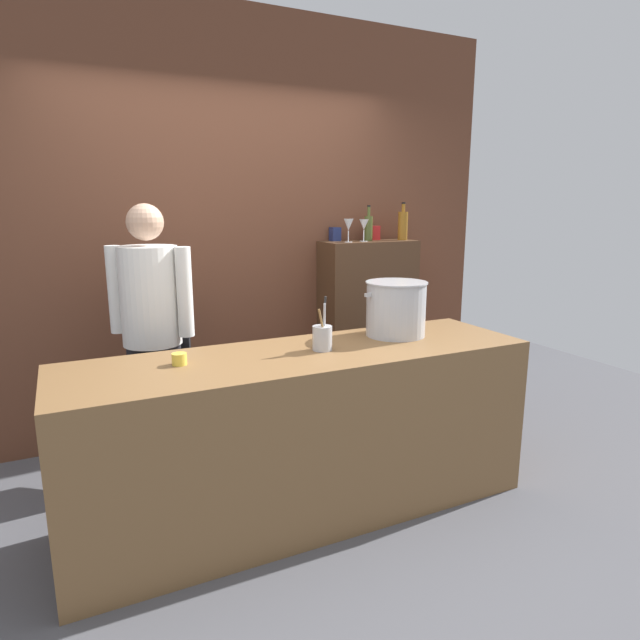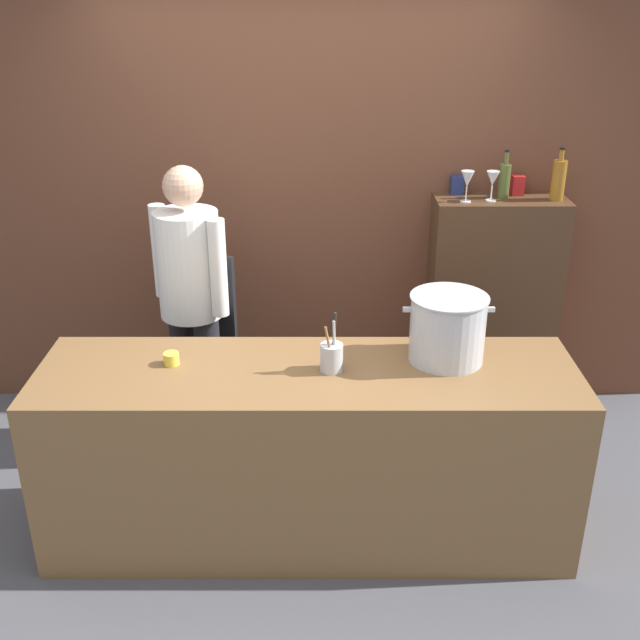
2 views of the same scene
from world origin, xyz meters
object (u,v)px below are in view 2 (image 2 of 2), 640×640
Objects in this scene: wine_bottle_amber at (558,179)px; spice_tin_red at (518,185)px; stockpot_large at (447,328)px; utensil_crock at (332,356)px; wine_glass_short at (493,180)px; wine_bottle_olive at (504,180)px; wine_glass_tall at (467,180)px; spice_tin_navy at (457,185)px; chef at (192,293)px; butter_jar at (171,359)px.

spice_tin_red is at bearing 150.95° from wine_bottle_amber.
utensil_crock is (-0.53, -0.11, -0.09)m from stockpot_large.
wine_glass_short reaches higher than stockpot_large.
wine_bottle_amber is 0.23m from spice_tin_red.
wine_bottle_amber is (0.29, -0.04, 0.01)m from wine_bottle_olive.
wine_glass_tall is at bearing -174.91° from wine_bottle_amber.
wine_bottle_olive is at bearing 50.59° from utensil_crock.
wine_glass_short is at bearing 69.74° from stockpot_large.
chef is at bearing -160.51° from spice_tin_navy.
spice_tin_navy is (-0.17, 0.15, -0.07)m from wine_glass_short.
wine_bottle_amber reaches higher than stockpot_large.
wine_bottle_olive is at bearing 67.17° from stockpot_large.
wine_glass_short is at bearing 33.34° from butter_jar.
chef reaches higher than wine_bottle_olive.
chef is at bearing -167.22° from wine_glass_short.
utensil_crock is 2.58× the size of spice_tin_red.
wine_glass_tall reaches higher than butter_jar.
utensil_crock is (0.75, -0.77, 0.01)m from chef.
stockpot_large is 2.37× the size of wine_glass_tall.
wine_glass_short is (1.66, 0.38, 0.53)m from chef.
wine_glass_short is at bearing -129.88° from chef.
spice_tin_red is at bearing 64.41° from stockpot_large.
wine_glass_short is at bearing 51.37° from utensil_crock.
butter_jar is at bearing -144.69° from wine_glass_tall.
stockpot_large is 1.52× the size of wine_bottle_olive.
wine_glass_tall is at bearing 55.65° from utensil_crock.
spice_tin_red is (0.18, 0.14, -0.07)m from wine_glass_short.
wine_bottle_amber reaches higher than spice_tin_navy.
spice_tin_navy is at bearing 167.19° from wine_bottle_amber.
chef is at bearing 134.37° from utensil_crock.
wine_bottle_amber is 0.38m from wine_glass_short.
chef reaches higher than butter_jar.
wine_bottle_olive is (1.73, 1.15, 0.55)m from butter_jar.
wine_bottle_olive is 0.11m from wine_glass_short.
wine_bottle_olive is 2.45× the size of spice_tin_red.
wine_bottle_amber is 0.52m from wine_glass_tall.
stockpot_large is 5.77× the size of butter_jar.
spice_tin_navy is at bearing 177.61° from spice_tin_red.
wine_bottle_olive is at bearing 21.22° from wine_glass_tall.
spice_tin_red is (0.56, 1.17, 0.37)m from stockpot_large.
wine_bottle_amber reaches higher than butter_jar.
spice_tin_red is 1.05× the size of spice_tin_navy.
wine_glass_tall is (-0.15, -0.02, 0.00)m from wine_glass_short.
wine_bottle_olive is at bearing -144.98° from spice_tin_red.
wine_glass_short is (0.91, 1.14, 0.52)m from utensil_crock.
wine_glass_tall reaches higher than spice_tin_navy.
chef is 15.62× the size of spice_tin_navy.
utensil_crock is at bearing 171.71° from chef.
chef is at bearing -164.41° from spice_tin_red.
wine_bottle_olive is 0.92× the size of wine_bottle_amber.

